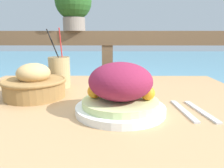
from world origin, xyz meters
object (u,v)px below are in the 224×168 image
Objects in this scene: potted_plant at (73,4)px; salad_plate at (120,91)px; bread_basket at (34,84)px; drink_glass at (60,72)px.

salad_plate is at bearing -72.23° from potted_plant.
potted_plant is at bearing 88.13° from bread_basket.
potted_plant is (0.02, 0.70, 0.36)m from bread_basket.
salad_plate is at bearing -27.25° from bread_basket.
potted_plant is at bearing 107.77° from salad_plate.
bread_basket is (-0.30, 0.15, -0.01)m from salad_plate.
potted_plant is at bearing 92.97° from drink_glass.
salad_plate is 0.33m from bread_basket.
salad_plate is 0.39m from drink_glass.
bread_basket is at bearing -91.87° from potted_plant.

